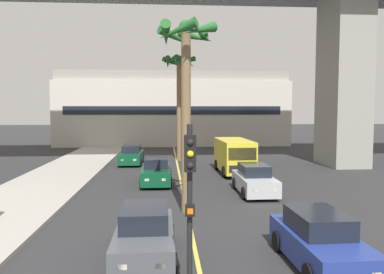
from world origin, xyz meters
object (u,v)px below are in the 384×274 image
Objects in this scene: car_queue_fourth at (319,242)px; car_queue_front at (254,180)px; palm_tree_near_median at (186,67)px; car_queue_second at (156,172)px; traffic_light_median_near at (190,195)px; car_queue_third at (132,155)px; delivery_van at (234,155)px; car_queue_fifth at (145,235)px; palm_tree_mid_median at (179,77)px.

car_queue_front is at bearing 88.09° from car_queue_fourth.
palm_tree_near_median is (-3.80, -3.43, 5.56)m from car_queue_front.
traffic_light_median_near is (1.08, -14.99, 1.99)m from car_queue_second.
car_queue_third is 21.97m from car_queue_fourth.
traffic_light_median_near is 0.51× the size of palm_tree_near_median.
car_queue_fifth is at bearing -109.87° from delivery_van.
palm_tree_near_median is (1.54, 5.09, 5.56)m from car_queue_fifth.
car_queue_front is 0.99× the size of car_queue_third.
palm_tree_near_median is at bearing 73.21° from car_queue_fifth.
car_queue_fifth is 0.78× the size of delivery_van.
car_queue_second is 6.32m from delivery_van.
car_queue_second is 0.77× the size of delivery_van.
delivery_van is at bearing 68.59° from palm_tree_near_median.
palm_tree_mid_median is at bearing 88.50° from traffic_light_median_near.
traffic_light_median_near is (-4.25, -18.33, 1.43)m from delivery_van.
delivery_van is at bearing -33.37° from car_queue_third.
car_queue_second is 0.98× the size of traffic_light_median_near.
delivery_van is 9.86m from palm_tree_mid_median.
palm_tree_mid_median reaches higher than car_queue_fifth.
car_queue_front is at bearing 70.63° from traffic_light_median_near.
car_queue_third is 7.89m from palm_tree_mid_median.
palm_tree_near_median is (1.47, -6.49, 5.56)m from car_queue_second.
car_queue_fifth is 22.93m from palm_tree_mid_median.
car_queue_third is 0.99× the size of traffic_light_median_near.
car_queue_fifth is at bearing -90.31° from car_queue_second.
traffic_light_median_near is at bearing -91.50° from palm_tree_mid_median.
car_queue_fourth is at bearing -81.96° from palm_tree_mid_median.
car_queue_front is 1.00× the size of car_queue_fifth.
traffic_light_median_near is at bearing -85.87° from car_queue_second.
palm_tree_near_median is (3.68, -14.79, 5.56)m from car_queue_third.
car_queue_fifth is 4.11m from traffic_light_median_near.
palm_tree_mid_median is at bearing 85.29° from car_queue_fifth.
palm_tree_near_median reaches higher than car_queue_fifth.
car_queue_third is 0.50× the size of palm_tree_near_median.
delivery_van is (7.54, -4.96, 0.57)m from car_queue_third.
car_queue_fourth is (4.96, -12.47, 0.00)m from car_queue_second.
traffic_light_median_near is at bearing -92.64° from palm_tree_near_median.
car_queue_third and car_queue_fourth have the same top height.
car_queue_fourth is at bearing 33.02° from traffic_light_median_near.
car_queue_fifth is (-5.34, -8.52, 0.00)m from car_queue_front.
car_queue_fourth is 0.46× the size of palm_tree_mid_median.
car_queue_second is 12.34m from palm_tree_mid_median.
car_queue_fourth is at bearing -10.00° from car_queue_fifth.
palm_tree_near_median is at bearing -111.41° from delivery_van.
delivery_van reaches higher than car_queue_fifth.
car_queue_third is (-7.49, 11.36, 0.00)m from car_queue_front.
palm_tree_mid_median reaches higher than car_queue_third.
car_queue_front is 6.10m from car_queue_second.
car_queue_second is at bearing -99.59° from palm_tree_mid_median.
car_queue_third is 9.04m from delivery_van.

